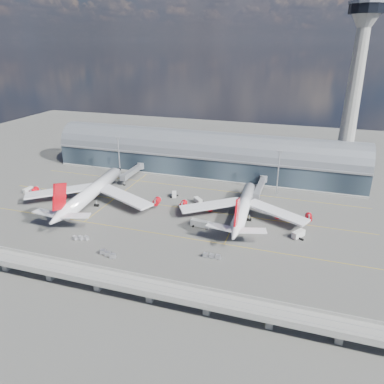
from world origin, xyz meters
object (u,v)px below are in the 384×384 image
(service_truck_0, at_px, (28,190))
(floodlight_mast_right, at_px, (278,171))
(airliner_left, at_px, (91,193))
(cargo_train_0, at_px, (80,238))
(airliner_right, at_px, (243,208))
(service_truck_1, at_px, (77,202))
(service_truck_3, at_px, (298,234))
(control_tower, at_px, (353,98))
(service_truck_2, at_px, (200,224))
(service_truck_4, at_px, (174,195))
(cargo_train_2, at_px, (212,256))
(cargo_train_1, at_px, (108,254))
(service_truck_5, at_px, (198,201))
(floodlight_mast_left, at_px, (119,156))

(service_truck_0, bearing_deg, floodlight_mast_right, 20.36)
(service_truck_0, bearing_deg, airliner_left, -1.56)
(cargo_train_0, bearing_deg, airliner_right, -38.70)
(service_truck_1, relative_size, service_truck_3, 0.88)
(airliner_left, distance_m, service_truck_3, 107.79)
(floodlight_mast_right, distance_m, service_truck_0, 144.26)
(control_tower, height_order, service_truck_0, control_tower)
(service_truck_2, relative_size, service_truck_4, 1.70)
(control_tower, relative_size, service_truck_4, 18.66)
(control_tower, distance_m, service_truck_2, 114.81)
(service_truck_2, bearing_deg, service_truck_0, 90.45)
(cargo_train_0, height_order, cargo_train_2, cargo_train_2)
(floodlight_mast_right, distance_m, cargo_train_1, 107.19)
(service_truck_2, xyz_separation_m, service_truck_5, (-9.08, 25.89, -0.19))
(service_truck_0, xyz_separation_m, service_truck_2, (107.87, -10.87, 0.37))
(airliner_right, height_order, service_truck_4, airliner_right)
(service_truck_4, bearing_deg, floodlight_mast_left, 133.80)
(airliner_left, height_order, cargo_train_1, airliner_left)
(airliner_right, bearing_deg, cargo_train_2, -100.81)
(floodlight_mast_right, height_order, service_truck_3, floodlight_mast_right)
(service_truck_4, bearing_deg, cargo_train_2, -76.17)
(cargo_train_0, relative_size, cargo_train_2, 1.01)
(airliner_left, bearing_deg, control_tower, 23.91)
(service_truck_3, height_order, service_truck_5, service_truck_3)
(service_truck_0, bearing_deg, control_tower, 25.48)
(airliner_left, distance_m, service_truck_0, 45.44)
(floodlight_mast_left, xyz_separation_m, floodlight_mast_right, (100.00, 0.00, 0.00))
(floodlight_mast_left, relative_size, airliner_left, 0.33)
(airliner_right, height_order, service_truck_1, airliner_right)
(service_truck_4, bearing_deg, service_truck_3, -40.91)
(service_truck_5, bearing_deg, cargo_train_0, -169.15)
(service_truck_1, height_order, service_truck_5, service_truck_1)
(service_truck_2, bearing_deg, service_truck_4, 45.22)
(floodlight_mast_right, bearing_deg, service_truck_1, -154.11)
(service_truck_2, height_order, cargo_train_2, service_truck_2)
(service_truck_3, bearing_deg, service_truck_5, -169.16)
(cargo_train_0, bearing_deg, cargo_train_2, -69.60)
(service_truck_5, xyz_separation_m, cargo_train_2, (21.46, -50.56, -0.66))
(floodlight_mast_right, height_order, service_truck_1, floodlight_mast_right)
(service_truck_4, distance_m, cargo_train_0, 62.51)
(service_truck_2, xyz_separation_m, cargo_train_1, (-28.42, -36.52, -0.76))
(floodlight_mast_right, height_order, service_truck_0, floodlight_mast_right)
(airliner_left, bearing_deg, service_truck_2, -12.40)
(airliner_left, xyz_separation_m, cargo_train_0, (16.19, -35.20, -5.99))
(service_truck_1, bearing_deg, airliner_right, -63.45)
(service_truck_5, bearing_deg, airliner_right, -65.48)
(service_truck_2, bearing_deg, control_tower, -32.50)
(floodlight_mast_right, bearing_deg, cargo_train_1, -123.07)
(floodlight_mast_right, distance_m, service_truck_3, 52.56)
(service_truck_3, distance_m, cargo_train_0, 96.89)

